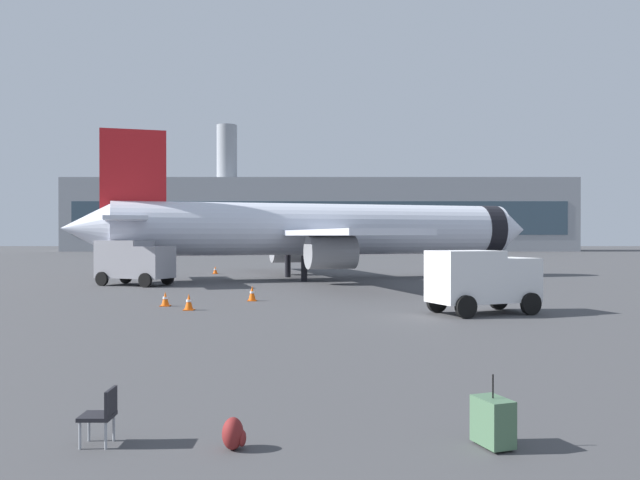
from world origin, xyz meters
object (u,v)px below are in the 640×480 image
(service_truck, at_px, (134,260))
(safety_cone_mid, at_px, (216,270))
(safety_cone_near, at_px, (166,299))
(traveller_backpack, at_px, (234,434))
(cargo_van, at_px, (482,278))
(gate_chair, at_px, (103,412))
(safety_cone_far, at_px, (189,302))
(airplane_at_gate, at_px, (319,230))
(rolling_suitcase, at_px, (493,421))
(safety_cone_outer, at_px, (253,293))

(service_truck, xyz_separation_m, safety_cone_mid, (3.17, 12.71, -1.28))
(safety_cone_near, bearing_deg, traveller_backpack, -73.72)
(safety_cone_mid, bearing_deg, service_truck, -104.02)
(safety_cone_mid, bearing_deg, cargo_van, -61.07)
(traveller_backpack, distance_m, gate_chair, 2.06)
(gate_chair, bearing_deg, service_truck, 105.28)
(safety_cone_far, bearing_deg, safety_cone_mid, 96.85)
(safety_cone_mid, relative_size, traveller_backpack, 1.38)
(airplane_at_gate, bearing_deg, safety_cone_near, -110.15)
(cargo_van, height_order, safety_cone_mid, cargo_van)
(airplane_at_gate, height_order, safety_cone_far, airplane_at_gate)
(airplane_at_gate, bearing_deg, gate_chair, -94.79)
(cargo_van, relative_size, traveller_backpack, 10.05)
(airplane_at_gate, bearing_deg, service_truck, -151.50)
(cargo_van, bearing_deg, rolling_suitcase, -103.56)
(service_truck, distance_m, cargo_van, 24.09)
(service_truck, relative_size, cargo_van, 1.09)
(rolling_suitcase, bearing_deg, safety_cone_outer, 105.16)
(safety_cone_outer, relative_size, rolling_suitcase, 0.68)
(service_truck, xyz_separation_m, gate_chair, (8.69, -31.82, -1.11))
(safety_cone_near, height_order, safety_cone_outer, safety_cone_outer)
(rolling_suitcase, relative_size, traveller_backpack, 2.29)
(airplane_at_gate, distance_m, safety_cone_far, 21.41)
(safety_cone_mid, relative_size, safety_cone_far, 0.93)
(airplane_at_gate, relative_size, service_truck, 6.66)
(service_truck, bearing_deg, safety_cone_mid, 75.98)
(safety_cone_mid, bearing_deg, safety_cone_outer, -76.38)
(safety_cone_near, height_order, rolling_suitcase, rolling_suitcase)
(service_truck, xyz_separation_m, safety_cone_far, (6.38, -13.95, -1.26))
(cargo_van, height_order, rolling_suitcase, cargo_van)
(safety_cone_near, height_order, safety_cone_mid, safety_cone_mid)
(safety_cone_mid, distance_m, safety_cone_outer, 23.37)
(airplane_at_gate, xyz_separation_m, gate_chair, (-3.21, -38.29, -3.16))
(rolling_suitcase, distance_m, gate_chair, 5.93)
(service_truck, relative_size, traveller_backpack, 10.99)
(safety_cone_mid, distance_m, rolling_suitcase, 46.07)
(safety_cone_mid, xyz_separation_m, gate_chair, (5.52, -44.53, 0.17))
(safety_cone_outer, xyz_separation_m, rolling_suitcase, (5.94, -21.92, 0.02))
(safety_cone_far, height_order, safety_cone_outer, safety_cone_outer)
(airplane_at_gate, height_order, service_truck, airplane_at_gate)
(airplane_at_gate, bearing_deg, safety_cone_mid, 144.41)
(airplane_at_gate, bearing_deg, safety_cone_far, -105.14)
(airplane_at_gate, height_order, gate_chair, airplane_at_gate)
(airplane_at_gate, distance_m, safety_cone_near, 20.35)
(gate_chair, bearing_deg, cargo_van, 59.03)
(safety_cone_near, relative_size, safety_cone_far, 0.93)
(cargo_van, bearing_deg, service_truck, 140.68)
(traveller_backpack, bearing_deg, rolling_suitcase, 1.58)
(safety_cone_far, height_order, gate_chair, gate_chair)
(safety_cone_far, bearing_deg, airplane_at_gate, 74.86)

